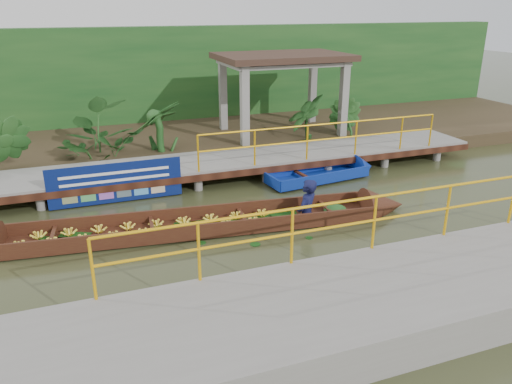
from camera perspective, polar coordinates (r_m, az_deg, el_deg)
name	(u,v)px	position (r m, az deg, el deg)	size (l,w,h in m)	color
ground	(268,222)	(11.70, 1.43, -3.49)	(80.00, 80.00, 0.00)	#30351A
land_strip	(192,138)	(18.43, -7.28, 6.18)	(30.00, 8.00, 0.45)	#342A1A
far_dock	(226,162)	(14.57, -3.49, 3.44)	(16.00, 2.06, 1.66)	gray
near_dock	(419,295)	(8.81, 18.13, -11.11)	(18.00, 2.40, 1.73)	gray
pavilion	(282,65)	(17.76, 3.03, 14.28)	(4.40, 3.00, 3.00)	gray
foliage_backdrop	(176,79)	(20.49, -9.19, 12.61)	(30.00, 0.80, 4.00)	#154319
vendor_boat	(213,219)	(11.30, -4.96, -3.06)	(10.22, 2.11, 2.25)	#36140E
moored_blue_boat	(341,172)	(14.94, 9.69, 2.29)	(3.60, 1.34, 0.84)	navy
blue_banner	(116,183)	(13.11, -15.70, 1.05)	(3.32, 0.04, 1.04)	navy
tropical_plants	(152,128)	(15.78, -11.78, 7.17)	(14.23, 1.23, 1.54)	#154319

